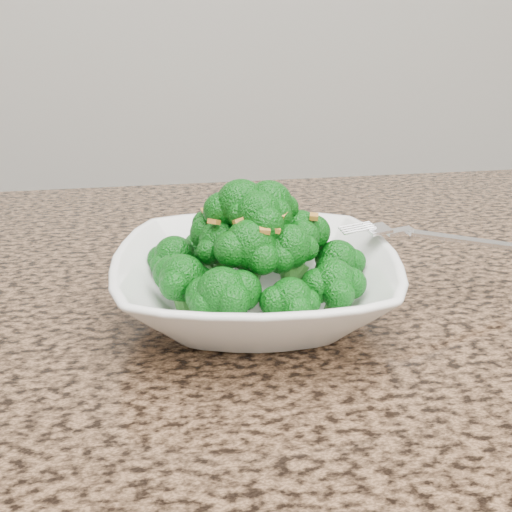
{
  "coord_description": "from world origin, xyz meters",
  "views": [
    {
      "loc": [
        -0.21,
        -0.05,
        1.13
      ],
      "look_at": [
        -0.13,
        0.4,
        0.95
      ],
      "focal_mm": 45.0,
      "sensor_mm": 36.0,
      "label": 1
    }
  ],
  "objects": [
    {
      "name": "granite_counter",
      "position": [
        0.0,
        0.3,
        0.89
      ],
      "size": [
        1.64,
        1.04,
        0.03
      ],
      "primitive_type": "cube",
      "color": "brown",
      "rests_on": "cabinet"
    },
    {
      "name": "bowl",
      "position": [
        -0.13,
        0.4,
        0.93
      ],
      "size": [
        0.24,
        0.24,
        0.05
      ],
      "primitive_type": "imported",
      "rotation": [
        0.0,
        0.0,
        -0.13
      ],
      "color": "white",
      "rests_on": "granite_counter"
    },
    {
      "name": "broccoli_pile",
      "position": [
        -0.13,
        0.4,
        0.99
      ],
      "size": [
        0.19,
        0.19,
        0.07
      ],
      "primitive_type": null,
      "color": "#0A5E0E",
      "rests_on": "bowl"
    },
    {
      "name": "garlic_topping",
      "position": [
        -0.13,
        0.4,
        1.03
      ],
      "size": [
        0.11,
        0.11,
        0.01
      ],
      "primitive_type": null,
      "color": "#BB802D",
      "rests_on": "broccoli_pile"
    },
    {
      "name": "fork",
      "position": [
        -0.01,
        0.41,
        0.96
      ],
      "size": [
        0.18,
        0.04,
        0.01
      ],
      "primitive_type": null,
      "rotation": [
        0.0,
        0.0,
        0.08
      ],
      "color": "silver",
      "rests_on": "bowl"
    }
  ]
}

